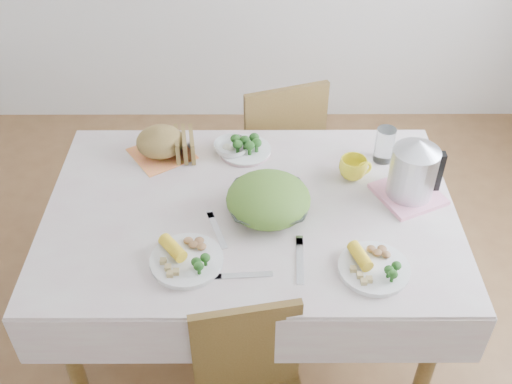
{
  "coord_description": "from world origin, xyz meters",
  "views": [
    {
      "loc": [
        0.01,
        -1.63,
        2.23
      ],
      "look_at": [
        0.02,
        0.02,
        0.82
      ],
      "focal_mm": 42.0,
      "sensor_mm": 36.0,
      "label": 1
    }
  ],
  "objects_px": {
    "dining_table": "(251,278)",
    "salad_bowl": "(268,205)",
    "yellow_mug": "(353,168)",
    "dinner_plate_left": "(187,261)",
    "dinner_plate_right": "(374,268)",
    "chair_far": "(271,147)",
    "electric_kettle": "(413,171)"
  },
  "relations": [
    {
      "from": "dining_table",
      "to": "electric_kettle",
      "type": "xyz_separation_m",
      "value": [
        0.59,
        0.06,
        0.51
      ]
    },
    {
      "from": "salad_bowl",
      "to": "yellow_mug",
      "type": "distance_m",
      "value": 0.39
    },
    {
      "from": "dinner_plate_left",
      "to": "dinner_plate_right",
      "type": "height_order",
      "value": "same"
    },
    {
      "from": "dining_table",
      "to": "salad_bowl",
      "type": "relative_size",
      "value": 4.91
    },
    {
      "from": "salad_bowl",
      "to": "electric_kettle",
      "type": "relative_size",
      "value": 1.19
    },
    {
      "from": "dining_table",
      "to": "salad_bowl",
      "type": "xyz_separation_m",
      "value": [
        0.06,
        -0.03,
        0.42
      ]
    },
    {
      "from": "dinner_plate_right",
      "to": "yellow_mug",
      "type": "height_order",
      "value": "yellow_mug"
    },
    {
      "from": "salad_bowl",
      "to": "electric_kettle",
      "type": "bearing_deg",
      "value": 9.76
    },
    {
      "from": "dining_table",
      "to": "chair_far",
      "type": "distance_m",
      "value": 0.8
    },
    {
      "from": "salad_bowl",
      "to": "dinner_plate_right",
      "type": "xyz_separation_m",
      "value": [
        0.34,
        -0.28,
        -0.02
      ]
    },
    {
      "from": "yellow_mug",
      "to": "dinner_plate_left",
      "type": "bearing_deg",
      "value": -143.16
    },
    {
      "from": "dining_table",
      "to": "dinner_plate_left",
      "type": "relative_size",
      "value": 5.7
    },
    {
      "from": "dinner_plate_right",
      "to": "dinner_plate_left",
      "type": "bearing_deg",
      "value": 176.63
    },
    {
      "from": "dining_table",
      "to": "dinner_plate_right",
      "type": "distance_m",
      "value": 0.65
    },
    {
      "from": "electric_kettle",
      "to": "yellow_mug",
      "type": "bearing_deg",
      "value": 128.92
    },
    {
      "from": "dinner_plate_right",
      "to": "yellow_mug",
      "type": "xyz_separation_m",
      "value": [
        -0.01,
        0.49,
        0.03
      ]
    },
    {
      "from": "dinner_plate_left",
      "to": "electric_kettle",
      "type": "relative_size",
      "value": 1.03
    },
    {
      "from": "chair_far",
      "to": "salad_bowl",
      "type": "distance_m",
      "value": 0.88
    },
    {
      "from": "electric_kettle",
      "to": "salad_bowl",
      "type": "bearing_deg",
      "value": 168.99
    },
    {
      "from": "dining_table",
      "to": "yellow_mug",
      "type": "bearing_deg",
      "value": 24.31
    },
    {
      "from": "dining_table",
      "to": "dinner_plate_left",
      "type": "bearing_deg",
      "value": -127.4
    },
    {
      "from": "salad_bowl",
      "to": "yellow_mug",
      "type": "xyz_separation_m",
      "value": [
        0.33,
        0.2,
        0.01
      ]
    },
    {
      "from": "dining_table",
      "to": "yellow_mug",
      "type": "relative_size",
      "value": 12.81
    },
    {
      "from": "dining_table",
      "to": "chair_far",
      "type": "height_order",
      "value": "chair_far"
    },
    {
      "from": "dining_table",
      "to": "dinner_plate_left",
      "type": "xyz_separation_m",
      "value": [
        -0.21,
        -0.27,
        0.4
      ]
    },
    {
      "from": "dining_table",
      "to": "salad_bowl",
      "type": "distance_m",
      "value": 0.43
    },
    {
      "from": "chair_far",
      "to": "salad_bowl",
      "type": "height_order",
      "value": "chair_far"
    },
    {
      "from": "salad_bowl",
      "to": "dinner_plate_left",
      "type": "bearing_deg",
      "value": -137.82
    },
    {
      "from": "salad_bowl",
      "to": "electric_kettle",
      "type": "xyz_separation_m",
      "value": [
        0.53,
        0.09,
        0.09
      ]
    },
    {
      "from": "chair_far",
      "to": "dinner_plate_right",
      "type": "bearing_deg",
      "value": 87.01
    },
    {
      "from": "dining_table",
      "to": "salad_bowl",
      "type": "height_order",
      "value": "salad_bowl"
    },
    {
      "from": "dinner_plate_left",
      "to": "yellow_mug",
      "type": "height_order",
      "value": "yellow_mug"
    }
  ]
}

